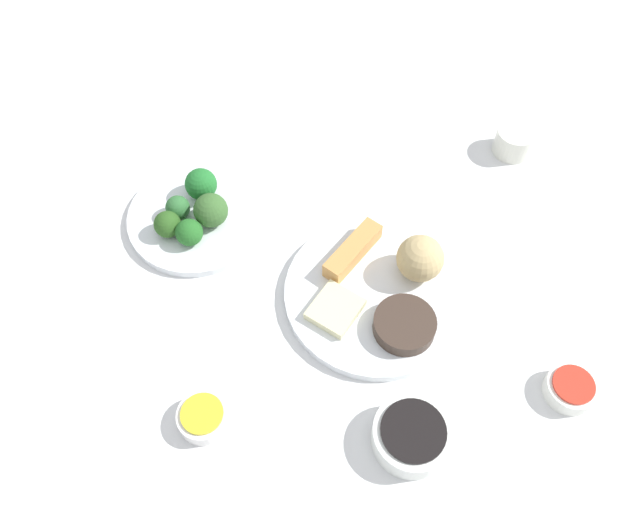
# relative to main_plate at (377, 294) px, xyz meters

# --- Properties ---
(tabletop) EXTENTS (2.20, 2.20, 0.02)m
(tabletop) POSITION_rel_main_plate_xyz_m (0.01, 0.00, -0.02)
(tabletop) COLOR white
(tabletop) RESTS_ON ground
(main_plate) EXTENTS (0.27, 0.27, 0.02)m
(main_plate) POSITION_rel_main_plate_xyz_m (0.00, 0.00, 0.00)
(main_plate) COLOR white
(main_plate) RESTS_ON tabletop
(rice_scoop) EXTENTS (0.07, 0.07, 0.07)m
(rice_scoop) POSITION_rel_main_plate_xyz_m (0.04, -0.06, 0.04)
(rice_scoop) COLOR tan
(rice_scoop) RESTS_ON main_plate
(spring_roll) EXTENTS (0.11, 0.09, 0.03)m
(spring_roll) POSITION_rel_main_plate_xyz_m (0.06, 0.04, 0.02)
(spring_roll) COLOR #D8964D
(spring_roll) RESTS_ON main_plate
(crab_rangoon_wonton) EXTENTS (0.09, 0.09, 0.01)m
(crab_rangoon_wonton) POSITION_rel_main_plate_xyz_m (-0.04, 0.06, 0.02)
(crab_rangoon_wonton) COLOR beige
(crab_rangoon_wonton) RESTS_ON main_plate
(stir_fry_heap) EXTENTS (0.09, 0.09, 0.02)m
(stir_fry_heap) POSITION_rel_main_plate_xyz_m (-0.06, -0.04, 0.02)
(stir_fry_heap) COLOR #3D2E25
(stir_fry_heap) RESTS_ON main_plate
(broccoli_plate) EXTENTS (0.22, 0.22, 0.01)m
(broccoli_plate) POSITION_rel_main_plate_xyz_m (0.12, 0.29, -0.00)
(broccoli_plate) COLOR white
(broccoli_plate) RESTS_ON tabletop
(broccoli_floret_0) EXTENTS (0.05, 0.05, 0.05)m
(broccoli_floret_0) POSITION_rel_main_plate_xyz_m (0.16, 0.29, 0.03)
(broccoli_floret_0) COLOR #216F2B
(broccoli_floret_0) RESTS_ON broccoli_plate
(broccoli_floret_1) EXTENTS (0.05, 0.05, 0.05)m
(broccoli_floret_1) POSITION_rel_main_plate_xyz_m (0.11, 0.26, 0.03)
(broccoli_floret_1) COLOR #38642D
(broccoli_floret_1) RESTS_ON broccoli_plate
(broccoli_floret_2) EXTENTS (0.04, 0.04, 0.04)m
(broccoli_floret_2) POSITION_rel_main_plate_xyz_m (0.11, 0.32, 0.03)
(broccoli_floret_2) COLOR #306C35
(broccoli_floret_2) RESTS_ON broccoli_plate
(broccoli_floret_3) EXTENTS (0.04, 0.04, 0.04)m
(broccoli_floret_3) POSITION_rel_main_plate_xyz_m (0.07, 0.29, 0.03)
(broccoli_floret_3) COLOR #246724
(broccoli_floret_3) RESTS_ON broccoli_plate
(broccoli_floret_4) EXTENTS (0.04, 0.04, 0.04)m
(broccoli_floret_4) POSITION_rel_main_plate_xyz_m (0.08, 0.33, 0.03)
(broccoli_floret_4) COLOR #2C581F
(broccoli_floret_4) RESTS_ON broccoli_plate
(soy_sauce_bowl) EXTENTS (0.10, 0.10, 0.04)m
(soy_sauce_bowl) POSITION_rel_main_plate_xyz_m (-0.21, -0.05, 0.01)
(soy_sauce_bowl) COLOR white
(soy_sauce_bowl) RESTS_ON tabletop
(soy_sauce_bowl_liquid) EXTENTS (0.08, 0.08, 0.00)m
(soy_sauce_bowl_liquid) POSITION_rel_main_plate_xyz_m (-0.21, -0.05, 0.03)
(soy_sauce_bowl_liquid) COLOR black
(soy_sauce_bowl_liquid) RESTS_ON soy_sauce_bowl
(sauce_ramekin_sweet_and_sour) EXTENTS (0.07, 0.07, 0.03)m
(sauce_ramekin_sweet_and_sour) POSITION_rel_main_plate_xyz_m (-0.13, -0.26, 0.00)
(sauce_ramekin_sweet_and_sour) COLOR white
(sauce_ramekin_sweet_and_sour) RESTS_ON tabletop
(sauce_ramekin_sweet_and_sour_liquid) EXTENTS (0.06, 0.06, 0.00)m
(sauce_ramekin_sweet_and_sour_liquid) POSITION_rel_main_plate_xyz_m (-0.13, -0.26, 0.02)
(sauce_ramekin_sweet_and_sour_liquid) COLOR red
(sauce_ramekin_sweet_and_sour_liquid) RESTS_ON sauce_ramekin_sweet_and_sour
(sauce_ramekin_hot_mustard) EXTENTS (0.07, 0.07, 0.03)m
(sauce_ramekin_hot_mustard) POSITION_rel_main_plate_xyz_m (-0.21, 0.22, 0.00)
(sauce_ramekin_hot_mustard) COLOR white
(sauce_ramekin_hot_mustard) RESTS_ON tabletop
(sauce_ramekin_hot_mustard_liquid) EXTENTS (0.06, 0.06, 0.00)m
(sauce_ramekin_hot_mustard_liquid) POSITION_rel_main_plate_xyz_m (-0.21, 0.22, 0.02)
(sauce_ramekin_hot_mustard_liquid) COLOR gold
(sauce_ramekin_hot_mustard_liquid) RESTS_ON sauce_ramekin_hot_mustard
(teacup) EXTENTS (0.07, 0.07, 0.05)m
(teacup) POSITION_rel_main_plate_xyz_m (0.31, -0.22, 0.02)
(teacup) COLOR silver
(teacup) RESTS_ON tabletop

